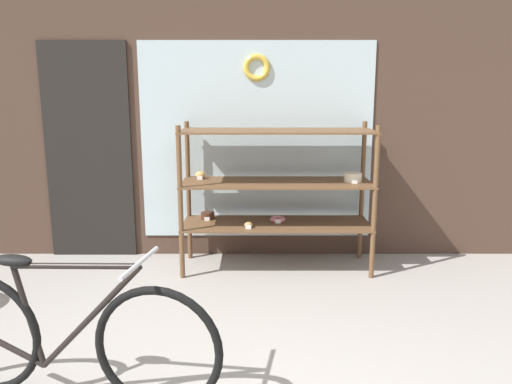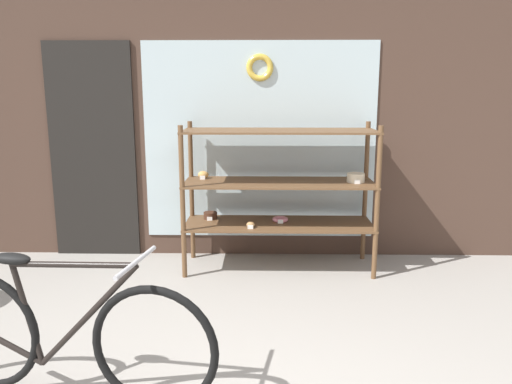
% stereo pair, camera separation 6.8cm
% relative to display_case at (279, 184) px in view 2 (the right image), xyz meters
% --- Properties ---
extents(storefront_facade, '(6.09, 0.13, 3.95)m').
position_rel_display_case_xyz_m(storefront_facade, '(-0.42, 0.42, 1.12)').
color(storefront_facade, '#473328').
rests_on(storefront_facade, ground_plane).
extents(display_case, '(1.73, 0.57, 1.35)m').
position_rel_display_case_xyz_m(display_case, '(0.00, 0.00, 0.00)').
color(display_case, brown).
rests_on(display_case, ground_plane).
extents(bicycle, '(1.68, 0.47, 0.82)m').
position_rel_display_case_xyz_m(bicycle, '(-1.20, -2.05, -0.44)').
color(bicycle, black).
rests_on(bicycle, ground_plane).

